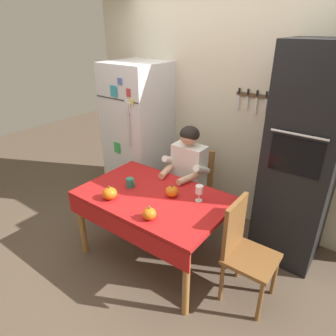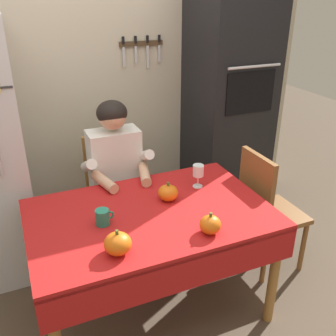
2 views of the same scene
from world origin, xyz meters
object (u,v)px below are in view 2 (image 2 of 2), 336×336
(coffee_mug, at_px, (103,217))
(dining_table, at_px, (152,226))
(pumpkin_large, at_px, (118,244))
(chair_right_side, at_px, (265,207))
(wine_glass, at_px, (198,172))
(chair_behind_person, at_px, (113,189))
(pumpkin_medium, at_px, (168,193))
(pumpkin_small, at_px, (210,225))
(wall_oven, at_px, (228,102))
(seated_person, at_px, (118,173))

(coffee_mug, bearing_deg, dining_table, -1.24)
(coffee_mug, xyz_separation_m, pumpkin_large, (0.00, -0.28, 0.01))
(chair_right_side, bearing_deg, wine_glass, 170.07)
(chair_behind_person, distance_m, pumpkin_medium, 0.76)
(dining_table, height_order, wine_glass, wine_glass)
(chair_right_side, height_order, pumpkin_large, chair_right_side)
(coffee_mug, height_order, pumpkin_small, pumpkin_small)
(wall_oven, distance_m, chair_right_side, 0.99)
(chair_behind_person, height_order, wine_glass, chair_behind_person)
(dining_table, bearing_deg, pumpkin_medium, 36.07)
(chair_right_side, relative_size, wine_glass, 5.98)
(wall_oven, relative_size, dining_table, 1.50)
(pumpkin_medium, distance_m, pumpkin_small, 0.41)
(seated_person, distance_m, pumpkin_small, 0.94)
(seated_person, distance_m, pumpkin_medium, 0.53)
(dining_table, xyz_separation_m, pumpkin_small, (0.22, -0.30, 0.13))
(chair_right_side, bearing_deg, pumpkin_large, -162.52)
(chair_behind_person, height_order, pumpkin_medium, chair_behind_person)
(seated_person, height_order, pumpkin_small, seated_person)
(dining_table, bearing_deg, pumpkin_large, -136.09)
(coffee_mug, bearing_deg, chair_behind_person, 71.73)
(chair_right_side, relative_size, pumpkin_small, 7.51)
(pumpkin_medium, bearing_deg, seated_person, 109.50)
(pumpkin_small, bearing_deg, seated_person, 105.08)
(dining_table, relative_size, coffee_mug, 13.29)
(chair_behind_person, relative_size, chair_right_side, 1.00)
(coffee_mug, xyz_separation_m, pumpkin_medium, (0.43, 0.10, 0.00))
(wall_oven, height_order, seated_person, wall_oven)
(chair_behind_person, distance_m, wine_glass, 0.81)
(coffee_mug, xyz_separation_m, pumpkin_small, (0.50, -0.30, 0.01))
(pumpkin_large, bearing_deg, seated_person, 73.71)
(pumpkin_small, bearing_deg, chair_behind_person, 102.56)
(wall_oven, distance_m, pumpkin_large, 1.81)
(pumpkin_large, bearing_deg, chair_behind_person, 76.48)
(seated_person, relative_size, coffee_mug, 11.82)
(pumpkin_large, bearing_deg, wine_glass, 34.21)
(chair_right_side, bearing_deg, pumpkin_medium, 179.45)
(dining_table, distance_m, chair_behind_person, 0.81)
(coffee_mug, relative_size, pumpkin_medium, 0.85)
(seated_person, xyz_separation_m, chair_right_side, (0.93, -0.50, -0.23))
(seated_person, bearing_deg, coffee_mug, -113.48)
(chair_behind_person, xyz_separation_m, wine_glass, (0.42, -0.60, 0.34))
(dining_table, relative_size, chair_right_side, 1.51)
(pumpkin_medium, bearing_deg, chair_behind_person, 104.38)
(chair_behind_person, relative_size, seated_person, 0.75)
(wall_oven, bearing_deg, pumpkin_medium, -137.89)
(seated_person, relative_size, pumpkin_medium, 10.02)
(chair_right_side, xyz_separation_m, wine_glass, (-0.50, 0.09, 0.34))
(wall_oven, height_order, wine_glass, wall_oven)
(coffee_mug, height_order, pumpkin_medium, pumpkin_medium)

